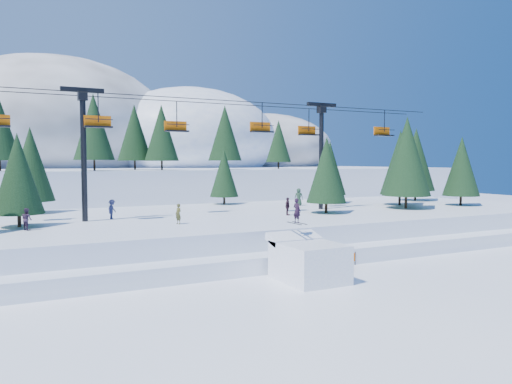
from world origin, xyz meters
name	(u,v)px	position (x,y,z in m)	size (l,w,h in m)	color
ground	(310,294)	(0.00, 0.00, 0.00)	(160.00, 160.00, 0.00)	white
mid_shelf	(195,230)	(0.00, 18.00, 1.25)	(70.00, 22.00, 2.50)	white
berm	(245,258)	(0.00, 8.00, 0.55)	(70.00, 6.00, 1.10)	white
mountain_ridge	(61,147)	(-5.09, 73.36, 9.64)	(119.00, 60.00, 26.46)	white
jump_kicker	(308,260)	(1.59, 2.63, 1.24)	(3.37, 4.59, 4.86)	white
chairlift	(217,136)	(2.09, 18.05, 9.32)	(46.00, 3.21, 10.28)	black
conifer_stand	(209,162)	(1.42, 18.25, 7.10)	(63.75, 17.62, 10.01)	black
distant_skiers	(197,206)	(0.06, 17.67, 3.31)	(27.24, 9.87, 1.83)	#381D28
banner_near	(338,259)	(5.58, 5.03, 0.54)	(2.86, 0.15, 0.90)	black
banner_far	(353,253)	(7.73, 6.21, 0.54)	(2.86, 0.15, 0.90)	black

